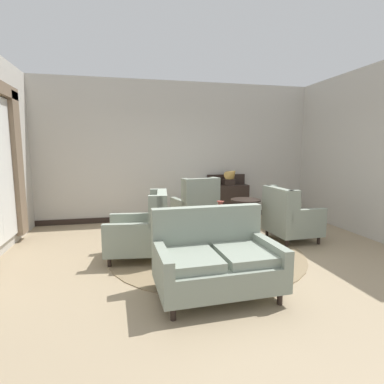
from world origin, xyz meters
The scene contains 14 objects.
ground centered at (0.00, 0.00, 0.00)m, with size 8.95×8.95×0.00m, color #9E896B.
wall_back centered at (0.00, 2.77, 1.58)m, with size 6.56×0.08×3.16m, color #BCB7AD.
wall_right centered at (3.20, 0.83, 1.58)m, with size 0.08×3.88×3.16m, color #BCB7AD.
baseboard_back centered at (0.00, 2.72, 0.06)m, with size 6.40×0.03×0.12m, color black.
area_rug centered at (0.00, 0.30, 0.01)m, with size 3.07×3.07×0.01m, color #847051.
coffee_table centered at (0.25, 0.34, 0.38)m, with size 0.96×0.96×0.46m.
porcelain_vase centered at (0.24, 0.34, 0.62)m, with size 0.16×0.16×0.37m.
settee centered at (-0.26, -1.05, 0.40)m, with size 1.39×0.94×0.96m.
armchair_beside_settee centered at (1.64, 0.62, 0.42)m, with size 0.83×0.87×0.97m.
armchair_near_window centered at (-0.99, 0.27, 0.42)m, with size 0.99×0.88×1.02m.
armchair_foreground_right centered at (0.16, 1.66, 0.45)m, with size 0.90×0.99×1.09m.
side_table centered at (0.94, 0.99, 0.44)m, with size 0.55×0.55×0.72m.
sideboard centered at (1.12, 2.48, 0.47)m, with size 0.93×0.35×1.05m.
gramophone centered at (1.16, 2.39, 1.03)m, with size 0.41×0.46×0.46m.
Camera 1 is at (-1.24, -4.20, 1.65)m, focal length 28.25 mm.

